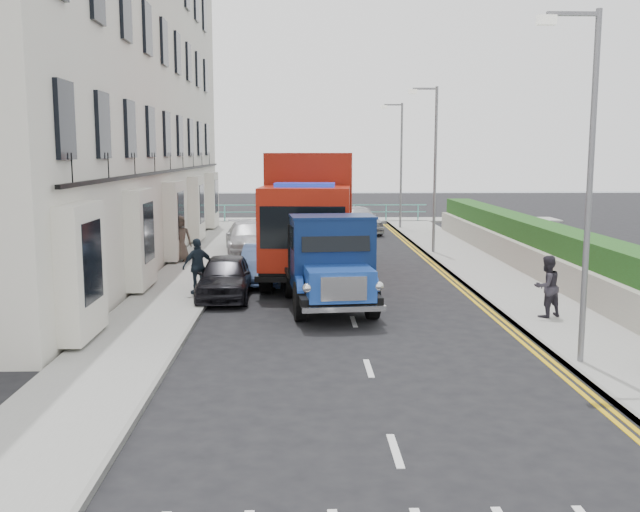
{
  "coord_description": "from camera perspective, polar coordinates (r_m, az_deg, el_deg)",
  "views": [
    {
      "loc": [
        -1.38,
        -15.81,
        4.31
      ],
      "look_at": [
        -0.8,
        4.12,
        1.4
      ],
      "focal_mm": 40.0,
      "sensor_mm": 36.0,
      "label": 1
    }
  ],
  "objects": [
    {
      "name": "lamp_near",
      "position": [
        14.89,
        20.4,
        6.58
      ],
      "size": [
        1.23,
        0.18,
        7.0
      ],
      "color": "slate",
      "rests_on": "ground"
    },
    {
      "name": "sea_plane",
      "position": [
        75.95,
        -0.62,
        5.04
      ],
      "size": [
        120.0,
        120.0,
        0.0
      ],
      "primitive_type": "plane",
      "color": "#4E636A",
      "rests_on": "ground"
    },
    {
      "name": "pedestrian_west_near",
      "position": [
        21.46,
        -9.73,
        -0.82
      ],
      "size": [
        1.05,
        0.86,
        1.67
      ],
      "primitive_type": "imported",
      "rotation": [
        0.0,
        0.0,
        3.7
      ],
      "color": "#19242E",
      "rests_on": "pavement_west"
    },
    {
      "name": "garden_east",
      "position": [
        26.48,
        17.29,
        0.52
      ],
      "size": [
        1.45,
        28.0,
        1.75
      ],
      "color": "#B2AD9E",
      "rests_on": "ground"
    },
    {
      "name": "red_lorry",
      "position": [
        24.94,
        -0.7,
        3.64
      ],
      "size": [
        3.38,
        8.37,
        4.29
      ],
      "rotation": [
        0.0,
        0.0,
        -0.08
      ],
      "color": "black",
      "rests_on": "ground"
    },
    {
      "name": "ground",
      "position": [
        16.45,
        3.24,
        -6.9
      ],
      "size": [
        120.0,
        120.0,
        0.0
      ],
      "primitive_type": "plane",
      "color": "black",
      "rests_on": "ground"
    },
    {
      "name": "promenade",
      "position": [
        45.04,
        0.11,
        2.88
      ],
      "size": [
        30.0,
        2.5,
        0.12
      ],
      "primitive_type": "cube",
      "color": "gray",
      "rests_on": "ground"
    },
    {
      "name": "pavement_east",
      "position": [
        26.05,
        13.23,
        -1.31
      ],
      "size": [
        2.6,
        38.0,
        0.12
      ],
      "primitive_type": "cube",
      "color": "gray",
      "rests_on": "ground"
    },
    {
      "name": "pedestrian_west_far",
      "position": [
        27.98,
        -11.15,
        1.38
      ],
      "size": [
        0.98,
        0.76,
        1.79
      ],
      "primitive_type": "imported",
      "rotation": [
        0.0,
        0.0,
        0.23
      ],
      "color": "#433830",
      "rests_on": "pavement_west"
    },
    {
      "name": "lamp_mid",
      "position": [
        30.33,
        8.98,
        7.61
      ],
      "size": [
        1.23,
        0.18,
        7.0
      ],
      "color": "slate",
      "rests_on": "ground"
    },
    {
      "name": "pedestrian_east_far",
      "position": [
        19.12,
        17.68,
        -2.32
      ],
      "size": [
        0.95,
        0.87,
        1.59
      ],
      "primitive_type": "imported",
      "rotation": [
        0.0,
        0.0,
        3.57
      ],
      "color": "#2C2932",
      "rests_on": "pavement_east"
    },
    {
      "name": "parked_car_front",
      "position": [
        21.37,
        -7.6,
        -1.65
      ],
      "size": [
        1.53,
        3.78,
        1.29
      ],
      "primitive_type": "imported",
      "rotation": [
        0.0,
        0.0,
        0.0
      ],
      "color": "black",
      "rests_on": "ground"
    },
    {
      "name": "seafront_car_right",
      "position": [
        38.36,
        3.03,
        2.97
      ],
      "size": [
        2.75,
        4.72,
        1.51
      ],
      "primitive_type": "imported",
      "rotation": [
        0.0,
        0.0,
        0.23
      ],
      "color": "#ABACB0",
      "rests_on": "ground"
    },
    {
      "name": "bedford_lorry",
      "position": [
        19.23,
        0.9,
        -1.01
      ],
      "size": [
        2.68,
        5.69,
        2.61
      ],
      "rotation": [
        0.0,
        0.0,
        0.1
      ],
      "color": "black",
      "rests_on": "ground"
    },
    {
      "name": "lamp_far",
      "position": [
        40.2,
        6.35,
        7.8
      ],
      "size": [
        1.23,
        0.18,
        7.0
      ],
      "color": "slate",
      "rests_on": "ground"
    },
    {
      "name": "terrace_west",
      "position": [
        30.06,
        -17.75,
        13.37
      ],
      "size": [
        6.31,
        30.2,
        14.25
      ],
      "color": "silver",
      "rests_on": "ground"
    },
    {
      "name": "seafront_car_left",
      "position": [
        40.59,
        -1.18,
        3.22
      ],
      "size": [
        3.84,
        5.66,
        1.44
      ],
      "primitive_type": "imported",
      "rotation": [
        0.0,
        0.0,
        3.45
      ],
      "color": "black",
      "rests_on": "ground"
    },
    {
      "name": "parked_car_mid",
      "position": [
        23.84,
        -4.57,
        -0.62
      ],
      "size": [
        1.51,
        3.84,
        1.25
      ],
      "primitive_type": "imported",
      "rotation": [
        0.0,
        0.0,
        -0.05
      ],
      "color": "#5C81C6",
      "rests_on": "ground"
    },
    {
      "name": "seafront_railing",
      "position": [
        44.19,
        0.14,
        3.46
      ],
      "size": [
        13.0,
        0.08,
        1.11
      ],
      "color": "#59B2A5",
      "rests_on": "ground"
    },
    {
      "name": "pavement_west",
      "position": [
        25.46,
        -10.26,
        -1.44
      ],
      "size": [
        2.4,
        38.0,
        0.12
      ],
      "primitive_type": "cube",
      "color": "gray",
      "rests_on": "ground"
    },
    {
      "name": "parked_car_rear",
      "position": [
        30.76,
        -5.78,
        1.45
      ],
      "size": [
        2.42,
        4.76,
        1.32
      ],
      "primitive_type": "imported",
      "rotation": [
        0.0,
        0.0,
        0.13
      ],
      "color": "silver",
      "rests_on": "ground"
    }
  ]
}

